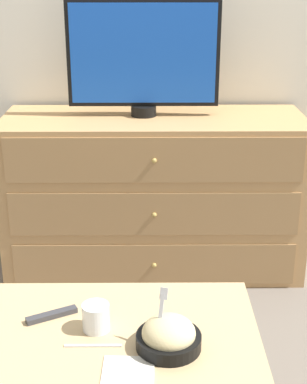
# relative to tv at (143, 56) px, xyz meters

# --- Properties ---
(ground_plane) EXTENTS (12.00, 12.00, 0.00)m
(ground_plane) POSITION_rel_tv_xyz_m (0.06, 0.27, -1.13)
(ground_plane) COLOR #70665B
(wall_back) EXTENTS (12.00, 0.05, 2.60)m
(wall_back) POSITION_rel_tv_xyz_m (0.06, 0.30, 0.17)
(wall_back) COLOR silver
(wall_back) RESTS_ON ground_plane
(dresser) EXTENTS (1.54, 0.57, 0.83)m
(dresser) POSITION_rel_tv_xyz_m (0.05, -0.03, -0.72)
(dresser) COLOR tan
(dresser) RESTS_ON ground_plane
(tv) EXTENTS (0.75, 0.13, 0.57)m
(tv) POSITION_rel_tv_xyz_m (0.00, 0.00, 0.00)
(tv) COLOR black
(tv) RESTS_ON dresser
(coffee_table) EXTENTS (1.02, 0.63, 0.48)m
(coffee_table) POSITION_rel_tv_xyz_m (-0.14, -1.39, -0.71)
(coffee_table) COLOR tan
(coffee_table) RESTS_ON ground_plane
(takeout_bowl) EXTENTS (0.20, 0.20, 0.18)m
(takeout_bowl) POSITION_rel_tv_xyz_m (0.08, -1.46, -0.61)
(takeout_bowl) COLOR black
(takeout_bowl) RESTS_ON coffee_table
(drink_cup) EXTENTS (0.09, 0.09, 0.09)m
(drink_cup) POSITION_rel_tv_xyz_m (-0.14, -1.36, -0.61)
(drink_cup) COLOR white
(drink_cup) RESTS_ON coffee_table
(napkin) EXTENTS (0.15, 0.15, 0.00)m
(napkin) POSITION_rel_tv_xyz_m (-0.03, -1.58, -0.65)
(napkin) COLOR silver
(napkin) RESTS_ON coffee_table
(knife) EXTENTS (0.17, 0.01, 0.01)m
(knife) POSITION_rel_tv_xyz_m (-0.14, -1.45, -0.65)
(knife) COLOR silver
(knife) RESTS_ON coffee_table
(remote_control) EXTENTS (0.16, 0.10, 0.02)m
(remote_control) POSITION_rel_tv_xyz_m (-0.29, -1.30, -0.64)
(remote_control) COLOR #38383D
(remote_control) RESTS_ON coffee_table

